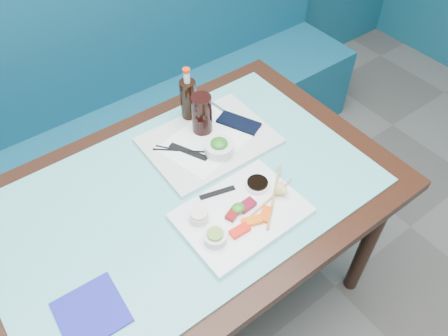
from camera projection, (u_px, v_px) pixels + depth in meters
booth_bench at (95, 137)px, 2.15m from camera, size 3.00×0.56×1.17m
dining_table at (185, 211)px, 1.48m from camera, size 1.40×0.90×0.75m
glass_top at (183, 195)px, 1.42m from camera, size 1.22×0.76×0.01m
sashimi_plate at (241, 214)px, 1.35m from camera, size 0.39×0.28×0.02m
salmon_left at (240, 231)px, 1.29m from camera, size 0.06×0.03×0.01m
salmon_mid at (252, 221)px, 1.31m from camera, size 0.07×0.05×0.01m
salmon_right at (266, 214)px, 1.33m from camera, size 0.06×0.06×0.01m
tuna_left at (233, 214)px, 1.33m from camera, size 0.06×0.05×0.02m
tuna_right at (247, 205)px, 1.35m from camera, size 0.06×0.04×0.02m
seaweed_garnish at (238, 208)px, 1.34m from camera, size 0.06×0.06×0.02m
ramekin_wasabi at (215, 238)px, 1.26m from camera, size 0.08×0.08×0.03m
wasabi_fill at (215, 234)px, 1.25m from camera, size 0.05×0.05×0.01m
ramekin_ginger at (199, 217)px, 1.31m from camera, size 0.06×0.06×0.02m
ginger_fill at (199, 213)px, 1.30m from camera, size 0.07×0.07×0.01m
soy_dish at (257, 185)px, 1.41m from camera, size 0.10×0.10×0.02m
soy_fill at (258, 183)px, 1.40m from camera, size 0.09×0.09×0.01m
lemon_wedge at (284, 191)px, 1.37m from camera, size 0.06×0.05×0.05m
chopstick_sleeve at (217, 193)px, 1.39m from camera, size 0.12×0.05×0.00m
wooden_chopstick_a at (272, 197)px, 1.38m from camera, size 0.20×0.04×0.01m
wooden_chopstick_b at (274, 196)px, 1.38m from camera, size 0.21×0.18×0.01m
serving_tray at (209, 141)px, 1.57m from camera, size 0.45×0.34×0.02m
paper_placemat at (209, 139)px, 1.56m from camera, size 0.37×0.30×0.00m
seaweed_bowl at (219, 148)px, 1.50m from camera, size 0.13×0.13×0.04m
seaweed_salad at (219, 143)px, 1.49m from camera, size 0.07×0.07×0.03m
cola_glass at (202, 114)px, 1.54m from camera, size 0.09×0.09×0.15m
navy_pouch at (239, 123)px, 1.61m from camera, size 0.13×0.17×0.01m
fork at (221, 109)px, 1.67m from camera, size 0.02×0.10×0.01m
black_chopstick_a at (188, 152)px, 1.52m from camera, size 0.15×0.19×0.01m
black_chopstick_b at (189, 151)px, 1.52m from camera, size 0.20×0.17×0.01m
tray_sleeve at (189, 152)px, 1.52m from camera, size 0.09×0.15×0.00m
cola_bottle_body at (189, 101)px, 1.60m from camera, size 0.08×0.08×0.17m
cola_bottle_neck at (187, 77)px, 1.52m from camera, size 0.03×0.03×0.04m
cola_bottle_cap at (186, 70)px, 1.50m from camera, size 0.03×0.03×0.01m
blue_napkin at (91, 312)px, 1.14m from camera, size 0.18×0.18×0.01m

